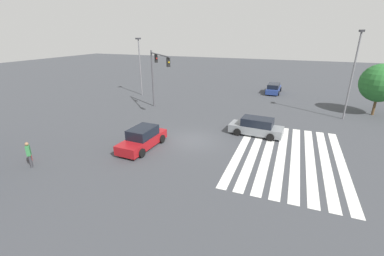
% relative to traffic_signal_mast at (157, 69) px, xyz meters
% --- Properties ---
extents(ground_plane, '(145.79, 145.79, 0.00)m').
position_rel_traffic_signal_mast_xyz_m(ground_plane, '(-6.72, -6.72, -4.58)').
color(ground_plane, '#3D3F44').
extents(crosswalk_markings, '(11.65, 7.25, 0.01)m').
position_rel_traffic_signal_mast_xyz_m(crosswalk_markings, '(-6.72, -14.07, -4.57)').
color(crosswalk_markings, silver).
rests_on(crosswalk_markings, ground_plane).
extents(traffic_signal_mast, '(4.53, 4.53, 6.37)m').
position_rel_traffic_signal_mast_xyz_m(traffic_signal_mast, '(0.00, 0.00, 0.00)').
color(traffic_signal_mast, '#47474C').
rests_on(traffic_signal_mast, ground_plane).
extents(car_0, '(4.83, 2.02, 1.40)m').
position_rel_traffic_signal_mast_xyz_m(car_0, '(13.93, -11.19, -3.91)').
color(car_0, navy).
rests_on(car_0, ground_plane).
extents(car_2, '(4.55, 2.11, 1.56)m').
position_rel_traffic_signal_mast_xyz_m(car_2, '(-9.31, -3.75, -3.86)').
color(car_2, maroon).
rests_on(car_2, ground_plane).
extents(car_3, '(2.15, 4.48, 1.50)m').
position_rel_traffic_signal_mast_xyz_m(car_3, '(-3.55, -11.31, -3.86)').
color(car_3, gray).
rests_on(car_3, ground_plane).
extents(pedestrian, '(0.41, 0.41, 1.73)m').
position_rel_traffic_signal_mast_xyz_m(pedestrian, '(-14.59, 1.34, -3.61)').
color(pedestrian, '#38383D').
rests_on(pedestrian, ground_plane).
extents(street_light_pole_a, '(0.80, 0.36, 7.58)m').
position_rel_traffic_signal_mast_xyz_m(street_light_pole_a, '(5.94, 5.88, -0.00)').
color(street_light_pole_a, slate).
rests_on(street_light_pole_a, ground_plane).
extents(street_light_pole_b, '(0.80, 0.36, 8.45)m').
position_rel_traffic_signal_mast_xyz_m(street_light_pole_b, '(4.10, -18.88, 0.45)').
color(street_light_pole_b, slate).
rests_on(street_light_pole_b, ground_plane).
extents(tree_corner_b, '(3.86, 3.86, 5.33)m').
position_rel_traffic_signal_mast_xyz_m(tree_corner_b, '(6.79, -21.97, -1.19)').
color(tree_corner_b, brown).
rests_on(tree_corner_b, ground_plane).
extents(fire_hydrant, '(0.22, 0.22, 0.86)m').
position_rel_traffic_signal_mast_xyz_m(fire_hydrant, '(-13.97, 2.26, -4.15)').
color(fire_hydrant, red).
rests_on(fire_hydrant, ground_plane).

